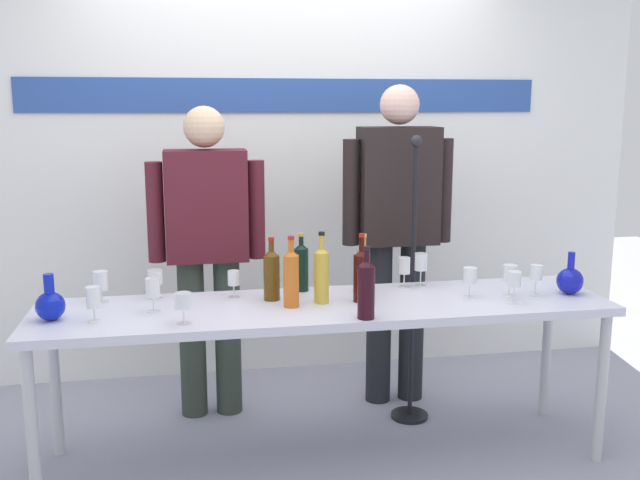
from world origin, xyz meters
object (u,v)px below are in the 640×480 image
object	(u,v)px
presenter_right	(397,223)
wine_glass_left_1	(234,279)
wine_bottle_3	(322,273)
wine_glass_left_4	(183,301)
wine_bottle_5	(291,276)
wine_bottle_6	(272,273)
display_table	(326,316)
wine_glass_left_3	(155,278)
wine_glass_right_2	(510,274)
wine_glass_left_5	(93,298)
wine_bottle_4	(366,287)
wine_glass_left_0	(101,281)
wine_bottle_1	(361,274)
wine_glass_right_0	(404,266)
decanter_blue_right	(570,280)
microphone_stand	(412,328)
decanter_blue_left	(50,304)
wine_glass_right_4	(514,280)
wine_glass_right_1	(536,273)
wine_bottle_2	(363,267)
wine_glass_left_2	(153,288)
wine_glass_right_3	(470,276)
wine_glass_right_5	(421,263)
presenter_left	(207,242)
wine_bottle_0	(301,266)

from	to	relation	value
presenter_right	wine_glass_left_1	bearing A→B (deg)	-155.04
wine_bottle_3	wine_glass_left_4	xyz separation A→B (m)	(-0.63, -0.22, -0.04)
wine_bottle_5	wine_bottle_6	distance (m)	0.15
display_table	wine_bottle_3	size ratio (longest dim) A/B	7.93
wine_bottle_5	wine_glass_left_3	world-z (taller)	wine_bottle_5
display_table	wine_glass_right_2	world-z (taller)	wine_glass_right_2
wine_bottle_6	wine_glass_left_5	world-z (taller)	wine_bottle_6
wine_bottle_4	wine_glass_left_0	size ratio (longest dim) A/B	2.15
wine_bottle_1	wine_glass_right_0	world-z (taller)	wine_bottle_1
wine_glass_right_2	wine_glass_left_4	bearing A→B (deg)	-173.74
decanter_blue_right	wine_bottle_5	xyz separation A→B (m)	(-1.36, 0.02, 0.07)
wine_glass_left_1	wine_glass_left_5	size ratio (longest dim) A/B	0.87
display_table	microphone_stand	distance (m)	0.67
decanter_blue_left	wine_glass_right_4	xyz separation A→B (m)	(2.06, -0.10, 0.04)
wine_bottle_5	wine_glass_left_4	size ratio (longest dim) A/B	2.43
microphone_stand	wine_glass_right_1	bearing A→B (deg)	-38.71
wine_glass_right_0	wine_glass_right_4	world-z (taller)	wine_glass_right_0
display_table	wine_glass_right_0	xyz separation A→B (m)	(0.44, 0.23, 0.16)
decanter_blue_left	wine_bottle_6	bearing A→B (deg)	9.09
wine_bottle_2	wine_glass_right_0	xyz separation A→B (m)	(0.22, 0.05, -0.02)
wine_bottle_5	wine_glass_left_5	world-z (taller)	wine_bottle_5
wine_glass_left_3	wine_glass_left_2	bearing A→B (deg)	-90.33
wine_glass_right_2	wine_bottle_4	bearing A→B (deg)	-163.26
wine_bottle_5	wine_glass_right_3	distance (m)	0.86
wine_glass_left_0	wine_glass_right_3	distance (m)	1.73
wine_glass_right_4	wine_glass_left_3	bearing A→B (deg)	167.10
wine_bottle_6	wine_glass_left_4	xyz separation A→B (m)	(-0.41, -0.31, -0.03)
decanter_blue_left	wine_bottle_5	xyz separation A→B (m)	(1.04, 0.02, 0.07)
presenter_right	wine_bottle_3	world-z (taller)	presenter_right
decanter_blue_right	wine_bottle_4	bearing A→B (deg)	-168.59
presenter_right	wine_glass_left_5	size ratio (longest dim) A/B	11.71
wine_glass_right_4	wine_glass_right_5	distance (m)	0.50
presenter_right	wine_glass_right_2	size ratio (longest dim) A/B	11.60
wine_glass_right_0	wine_glass_right_1	xyz separation A→B (m)	(0.58, -0.26, 0.00)
wine_glass_right_2	presenter_left	bearing A→B (deg)	155.41
wine_bottle_0	wine_glass_right_1	world-z (taller)	wine_bottle_0
wine_bottle_3	wine_bottle_6	bearing A→B (deg)	157.44
wine_bottle_1	wine_glass_left_3	distance (m)	0.97
wine_glass_left_4	wine_glass_left_2	bearing A→B (deg)	122.70
wine_bottle_4	wine_glass_left_3	size ratio (longest dim) A/B	2.27
presenter_right	wine_glass_left_5	xyz separation A→B (m)	(-1.53, -0.71, -0.16)
wine_glass_right_4	presenter_left	bearing A→B (deg)	151.00
wine_glass_left_2	wine_glass_right_1	bearing A→B (deg)	-1.46
wine_bottle_5	microphone_stand	distance (m)	0.88
presenter_right	wine_glass_left_3	xyz separation A→B (m)	(-1.29, -0.39, -0.16)
wine_bottle_1	wine_glass_right_0	xyz separation A→B (m)	(0.27, 0.22, -0.03)
wine_glass_right_1	wine_glass_left_5	bearing A→B (deg)	-178.39
presenter_right	wine_glass_right_1	distance (m)	0.84
wine_glass_right_3	wine_glass_right_4	distance (m)	0.21
microphone_stand	decanter_blue_right	bearing A→B (deg)	-30.85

